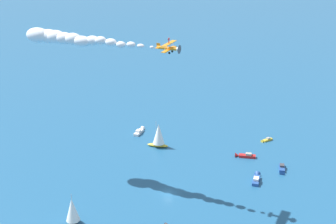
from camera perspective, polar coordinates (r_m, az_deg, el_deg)
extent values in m
plane|color=#1E517A|center=(132.08, 0.00, -10.68)|extent=(2000.00, 2000.00, 0.00)
ellipsoid|color=black|center=(121.70, -12.43, -13.98)|extent=(5.70, 6.31, 0.93)
cylinder|color=#B2B2B7|center=(119.77, -12.59, -12.15)|extent=(0.14, 0.14, 7.66)
cone|color=white|center=(119.27, -12.58, -12.52)|extent=(5.16, 5.16, 6.52)
cube|color=#B21E1E|center=(155.44, 10.46, -5.78)|extent=(4.42, 6.00, 0.93)
cone|color=#B21E1E|center=(155.43, 9.15, -5.69)|extent=(2.35, 2.20, 1.86)
cube|color=gray|center=(155.10, 10.64, -5.52)|extent=(2.28, 2.50, 0.70)
cube|color=gold|center=(170.34, 13.07, -3.61)|extent=(4.33, 2.48, 0.66)
cone|color=gold|center=(168.63, 12.47, -3.82)|extent=(1.40, 1.57, 1.32)
cube|color=gray|center=(170.32, 13.16, -3.41)|extent=(1.69, 1.44, 0.50)
cube|color=#23478C|center=(150.00, 14.87, -7.19)|extent=(5.67, 3.99, 0.87)
cone|color=#23478C|center=(147.03, 14.90, -7.78)|extent=(2.03, 2.19, 1.75)
cube|color=#38383D|center=(150.02, 14.90, -6.86)|extent=(2.33, 2.10, 0.65)
ellipsoid|color=gold|center=(161.01, -1.37, -4.42)|extent=(5.46, 8.06, 1.11)
cylinder|color=#B2B2B7|center=(159.06, -1.59, -2.74)|extent=(0.14, 0.14, 9.08)
cone|color=white|center=(159.02, -1.25, -2.92)|extent=(5.81, 5.81, 7.72)
cube|color=#23478C|center=(140.34, 11.61, -8.89)|extent=(6.50, 4.22, 0.99)
cone|color=#23478C|center=(143.68, 11.76, -8.17)|extent=(2.23, 2.45, 1.99)
cube|color=silver|center=(139.52, 11.61, -8.67)|extent=(2.62, 2.30, 0.75)
cube|color=white|center=(172.50, -3.91, -2.72)|extent=(6.49, 4.06, 0.99)
cone|color=white|center=(175.73, -3.45, -2.26)|extent=(2.19, 2.42, 1.98)
cube|color=silver|center=(171.76, -3.98, -2.51)|extent=(2.59, 2.25, 0.74)
cylinder|color=orange|center=(115.52, 0.00, 8.45)|extent=(2.41, 6.44, 0.94)
cylinder|color=white|center=(114.32, 1.32, 8.32)|extent=(1.17, 0.83, 1.06)
cylinder|color=#4C4C51|center=(114.15, 1.52, 8.30)|extent=(2.36, 0.61, 2.41)
cube|color=orange|center=(115.46, 0.14, 8.31)|extent=(7.30, 2.94, 0.48)
cube|color=orange|center=(115.06, 0.12, 9.09)|extent=(7.30, 2.94, 0.48)
cylinder|color=white|center=(117.46, 0.67, 8.99)|extent=(0.20, 0.14, 1.62)
cylinder|color=white|center=(116.04, 0.32, 8.80)|extent=(0.20, 0.14, 1.62)
cylinder|color=white|center=(114.47, -0.07, 8.60)|extent=(0.20, 0.14, 1.62)
cylinder|color=white|center=(113.07, -0.43, 8.40)|extent=(0.20, 0.14, 1.62)
cube|color=orange|center=(116.62, -1.28, 8.84)|extent=(0.41, 1.11, 1.20)
cube|color=orange|center=(116.76, -1.27, 8.58)|extent=(2.64, 1.46, 0.21)
cylinder|color=black|center=(116.22, 0.56, 8.05)|extent=(0.29, 0.62, 0.61)
cylinder|color=black|center=(114.66, 0.18, 7.83)|extent=(0.29, 0.62, 0.61)
cylinder|color=#262628|center=(114.95, 0.12, 9.31)|extent=(0.14, 0.11, 0.90)
cylinder|color=red|center=(115.04, 0.14, 9.32)|extent=(0.19, 0.17, 0.79)
cylinder|color=red|center=(114.86, 0.09, 9.30)|extent=(0.19, 0.17, 0.79)
cube|color=red|center=(114.80, 0.11, 9.62)|extent=(0.40, 0.28, 0.54)
sphere|color=#9E7051|center=(114.71, 0.11, 9.81)|extent=(0.21, 0.21, 0.21)
cylinder|color=red|center=(115.17, 0.21, 9.73)|extent=(0.59, 0.22, 0.12)
cylinder|color=red|center=(114.37, 0.01, 9.63)|extent=(0.59, 0.22, 0.12)
ellipsoid|color=silver|center=(117.66, -2.15, 8.58)|extent=(1.23, 1.39, 0.85)
ellipsoid|color=silver|center=(118.88, -3.64, 8.74)|extent=(1.89, 2.47, 1.22)
ellipsoid|color=silver|center=(120.80, -4.92, 8.90)|extent=(2.58, 3.13, 1.73)
ellipsoid|color=silver|center=(122.52, -6.26, 8.87)|extent=(2.90, 3.35, 1.97)
ellipsoid|color=silver|center=(124.15, -7.57, 9.14)|extent=(3.43, 4.12, 2.30)
ellipsoid|color=silver|center=(125.67, -8.91, 9.36)|extent=(3.62, 4.12, 2.48)
ellipsoid|color=silver|center=(128.12, -9.97, 9.32)|extent=(4.38, 5.18, 2.95)
ellipsoid|color=silver|center=(129.40, -11.38, 9.20)|extent=(5.13, 6.74, 3.31)
ellipsoid|color=silver|center=(131.45, -12.50, 9.45)|extent=(5.41, 6.16, 3.70)
ellipsoid|color=silver|center=(133.53, -13.61, 9.50)|extent=(5.55, 6.48, 3.76)
ellipsoid|color=silver|center=(135.73, -14.65, 9.65)|extent=(6.11, 7.05, 4.16)
ellipsoid|color=silver|center=(138.32, -15.54, 9.66)|extent=(6.67, 8.08, 4.46)
ellipsoid|color=silver|center=(139.60, -16.88, 9.74)|extent=(7.26, 8.96, 4.82)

